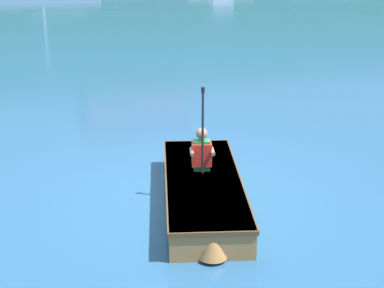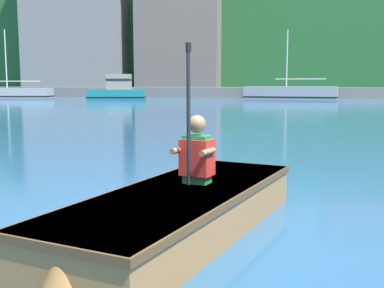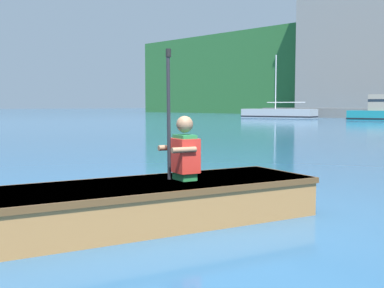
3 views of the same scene
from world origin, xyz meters
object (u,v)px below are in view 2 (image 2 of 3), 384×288
(moored_boat_dock_west_inner, at_px, (291,93))
(rowboat_foreground, at_px, (179,210))
(moored_boat_dock_center_far, at_px, (117,90))
(moored_boat_dock_east_inner, at_px, (11,93))
(person_paddler, at_px, (197,152))

(moored_boat_dock_west_inner, height_order, rowboat_foreground, moored_boat_dock_west_inner)
(rowboat_foreground, bearing_deg, moored_boat_dock_center_far, 110.61)
(moored_boat_dock_west_inner, xyz_separation_m, rowboat_foreground, (-1.31, -35.89, -0.25))
(moored_boat_dock_center_far, xyz_separation_m, moored_boat_dock_east_inner, (-9.88, 0.57, -0.33))
(moored_boat_dock_west_inner, distance_m, moored_boat_dock_center_far, 14.11)
(moored_boat_dock_center_far, relative_size, person_paddler, 3.75)
(moored_boat_dock_east_inner, relative_size, rowboat_foreground, 2.07)
(moored_boat_dock_west_inner, height_order, moored_boat_dock_east_inner, moored_boat_dock_east_inner)
(moored_boat_dock_east_inner, bearing_deg, moored_boat_dock_center_far, -3.32)
(moored_boat_dock_center_far, xyz_separation_m, person_paddler, (12.69, -33.16, -0.03))
(moored_boat_dock_west_inner, distance_m, person_paddler, 35.57)
(moored_boat_dock_center_far, distance_m, person_paddler, 35.50)
(person_paddler, bearing_deg, moored_boat_dock_east_inner, 123.80)
(moored_boat_dock_center_far, distance_m, rowboat_foreground, 35.79)
(moored_boat_dock_west_inner, xyz_separation_m, person_paddler, (-1.21, -35.55, 0.22))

